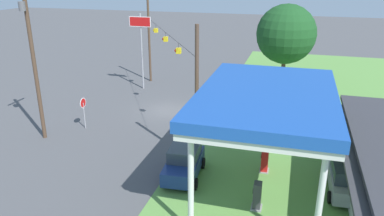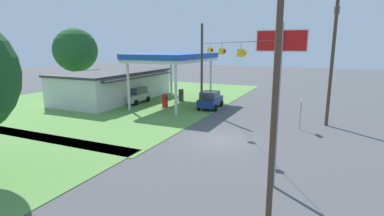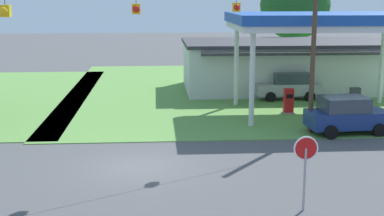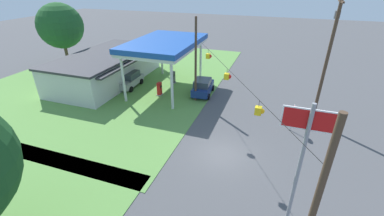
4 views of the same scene
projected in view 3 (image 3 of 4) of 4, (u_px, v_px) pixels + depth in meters
ground_plane at (140, 167)px, 21.84m from camera, size 160.00×160.00×0.00m
grass_verge_station_corner at (313, 89)px, 39.90m from camera, size 36.00×28.00×0.04m
gas_station_canopy at (326, 22)px, 30.54m from camera, size 10.80×6.96×5.87m
gas_station_store at (288, 65)px, 39.38m from camera, size 15.28×8.29×3.61m
fuel_pump_near at (288, 102)px, 31.36m from camera, size 0.71×0.56×1.54m
fuel_pump_far at (355, 101)px, 31.63m from camera, size 0.71×0.56×1.54m
car_at_pumps_front at (347, 115)px, 26.93m from camera, size 4.20×2.36×1.89m
car_at_pumps_rear at (288, 85)px, 35.89m from camera, size 4.32×2.22×1.84m
stop_sign_roadside at (306, 157)px, 17.02m from camera, size 0.80×0.08×2.50m
signal_span_gantry at (137, 51)px, 20.85m from camera, size 17.28×10.24×8.85m
tree_behind_station at (295, 5)px, 47.35m from camera, size 6.19×6.19×9.17m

